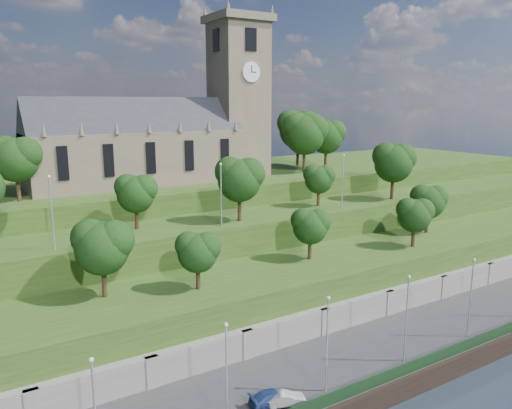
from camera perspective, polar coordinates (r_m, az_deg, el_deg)
promenade at (r=52.04m, az=7.12°, el=-18.93°), size 160.00×12.00×2.00m
quay_wall at (r=48.17m, az=11.96°, el=-21.73°), size 160.00×0.50×2.20m
fence at (r=47.76m, az=11.47°, el=-19.90°), size 160.00×0.10×1.20m
retaining_wall at (r=55.49m, az=3.18°, el=-15.02°), size 160.00×2.10×5.00m
embankment_lower at (r=59.43m, az=-0.18°, el=-11.51°), size 160.00×12.00×8.00m
embankment_upper at (r=67.74m, az=-5.07°, el=-6.78°), size 160.00×10.00×12.00m
hilltop at (r=85.94m, az=-11.38°, el=-1.92°), size 160.00×32.00×15.00m
church at (r=80.26m, az=-10.28°, el=8.03°), size 38.60×12.35×27.60m
trees_lower at (r=57.69m, az=1.04°, el=-2.97°), size 68.51×8.97×8.09m
trees_upper at (r=64.37m, az=-4.01°, el=3.13°), size 65.91×8.33×9.58m
trees_hilltop at (r=81.00m, az=-7.30°, el=7.59°), size 72.27×16.42×10.88m
lamp_posts_promenade at (r=45.61m, az=8.13°, el=-14.85°), size 60.36×0.36×9.03m
lamp_posts_upper at (r=62.52m, az=-4.02°, el=1.71°), size 40.36×0.36×7.98m
car_middle at (r=45.68m, az=3.33°, el=-21.28°), size 3.78×2.50×1.18m
car_right at (r=45.78m, az=1.99°, el=-21.13°), size 4.46×2.17×1.25m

